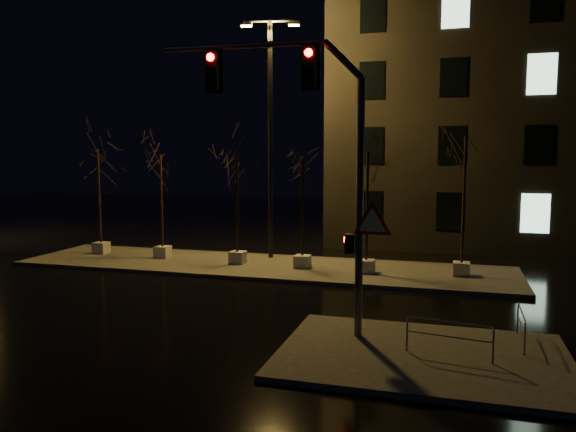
% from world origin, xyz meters
% --- Properties ---
extents(ground, '(90.00, 90.00, 0.00)m').
position_xyz_m(ground, '(0.00, 0.00, 0.00)').
color(ground, black).
rests_on(ground, ground).
extents(median, '(22.00, 5.00, 0.15)m').
position_xyz_m(median, '(0.00, 6.00, 0.07)').
color(median, '#413F3A').
rests_on(median, ground).
extents(sidewalk_corner, '(7.00, 5.00, 0.15)m').
position_xyz_m(sidewalk_corner, '(7.50, -3.50, 0.07)').
color(sidewalk_corner, '#413F3A').
rests_on(sidewalk_corner, ground).
extents(building, '(25.00, 12.00, 15.00)m').
position_xyz_m(building, '(14.00, 18.00, 7.50)').
color(building, black).
rests_on(building, ground).
extents(tree_0, '(1.80, 1.80, 5.31)m').
position_xyz_m(tree_0, '(-8.55, 6.53, 4.18)').
color(tree_0, '#B5B0A9').
rests_on(tree_0, median).
extents(tree_1, '(1.80, 1.80, 5.03)m').
position_xyz_m(tree_1, '(-5.02, 6.31, 3.96)').
color(tree_1, '#B5B0A9').
rests_on(tree_1, median).
extents(tree_2, '(1.80, 1.80, 5.06)m').
position_xyz_m(tree_2, '(-1.06, 5.95, 3.99)').
color(tree_2, '#B5B0A9').
rests_on(tree_2, median).
extents(tree_3, '(1.80, 1.80, 4.76)m').
position_xyz_m(tree_3, '(1.97, 5.84, 3.76)').
color(tree_3, '#B5B0A9').
rests_on(tree_3, median).
extents(tree_4, '(1.80, 1.80, 5.09)m').
position_xyz_m(tree_4, '(4.77, 5.57, 4.01)').
color(tree_4, '#B5B0A9').
rests_on(tree_4, median).
extents(tree_5, '(1.80, 1.80, 5.77)m').
position_xyz_m(tree_5, '(8.55, 6.10, 4.53)').
color(tree_5, '#B5B0A9').
rests_on(tree_5, median).
extents(traffic_signal_mast, '(6.45, 0.36, 7.87)m').
position_xyz_m(traffic_signal_mast, '(4.48, -2.63, 5.32)').
color(traffic_signal_mast, '#5B5C62').
rests_on(traffic_signal_mast, sidewalk_corner).
extents(streetlight_main, '(2.74, 0.88, 10.99)m').
position_xyz_m(streetlight_main, '(-0.11, 7.82, 6.49)').
color(streetlight_main, black).
rests_on(streetlight_main, median).
extents(guard_rail_a, '(2.05, 0.40, 0.90)m').
position_xyz_m(guard_rail_a, '(8.11, -3.59, 0.73)').
color(guard_rail_a, '#5B5C62').
rests_on(guard_rail_a, sidewalk_corner).
extents(guard_rail_b, '(0.07, 1.82, 0.86)m').
position_xyz_m(guard_rail_b, '(9.90, -2.07, 0.71)').
color(guard_rail_b, '#5B5C62').
rests_on(guard_rail_b, sidewalk_corner).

